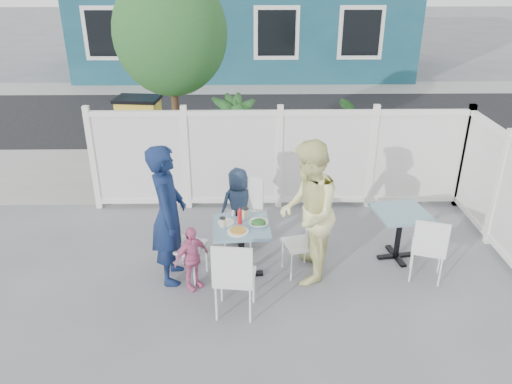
{
  "coord_description": "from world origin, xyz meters",
  "views": [
    {
      "loc": [
        -0.38,
        -4.87,
        3.65
      ],
      "look_at": [
        -0.29,
        0.83,
        0.99
      ],
      "focal_mm": 35.0,
      "sensor_mm": 36.0,
      "label": 1
    }
  ],
  "objects_px": {
    "chair_back": "(245,207)",
    "man": "(168,215)",
    "spare_table": "(400,222)",
    "woman": "(308,213)",
    "utility_cabinet": "(141,136)",
    "chair_near": "(234,274)",
    "toddler": "(191,258)",
    "chair_right": "(305,238)",
    "main_table": "(241,237)",
    "boy": "(239,205)",
    "chair_left": "(181,239)"
  },
  "relations": [
    {
      "from": "chair_back",
      "to": "toddler",
      "type": "xyz_separation_m",
      "value": [
        -0.63,
        -1.05,
        -0.16
      ]
    },
    {
      "from": "man",
      "to": "chair_right",
      "type": "bearing_deg",
      "value": -89.45
    },
    {
      "from": "chair_near",
      "to": "boy",
      "type": "height_order",
      "value": "boy"
    },
    {
      "from": "chair_near",
      "to": "toddler",
      "type": "xyz_separation_m",
      "value": [
        -0.52,
        0.55,
        -0.15
      ]
    },
    {
      "from": "chair_back",
      "to": "chair_near",
      "type": "relative_size",
      "value": 1.02
    },
    {
      "from": "spare_table",
      "to": "woman",
      "type": "xyz_separation_m",
      "value": [
        -1.27,
        -0.42,
        0.36
      ]
    },
    {
      "from": "chair_back",
      "to": "woman",
      "type": "relative_size",
      "value": 0.55
    },
    {
      "from": "chair_near",
      "to": "man",
      "type": "xyz_separation_m",
      "value": [
        -0.8,
        0.78,
        0.32
      ]
    },
    {
      "from": "utility_cabinet",
      "to": "man",
      "type": "bearing_deg",
      "value": -67.85
    },
    {
      "from": "chair_near",
      "to": "spare_table",
      "type": "bearing_deg",
      "value": 35.65
    },
    {
      "from": "utility_cabinet",
      "to": "woman",
      "type": "xyz_separation_m",
      "value": [
        2.7,
        -3.58,
        0.23
      ]
    },
    {
      "from": "spare_table",
      "to": "man",
      "type": "relative_size",
      "value": 0.43
    },
    {
      "from": "chair_right",
      "to": "man",
      "type": "bearing_deg",
      "value": 78.42
    },
    {
      "from": "main_table",
      "to": "chair_right",
      "type": "bearing_deg",
      "value": 7.04
    },
    {
      "from": "main_table",
      "to": "boy",
      "type": "xyz_separation_m",
      "value": [
        -0.05,
        0.93,
        -0.02
      ]
    },
    {
      "from": "main_table",
      "to": "chair_near",
      "type": "relative_size",
      "value": 0.76
    },
    {
      "from": "spare_table",
      "to": "toddler",
      "type": "distance_m",
      "value": 2.75
    },
    {
      "from": "utility_cabinet",
      "to": "chair_near",
      "type": "xyz_separation_m",
      "value": [
        1.83,
        -4.35,
        -0.11
      ]
    },
    {
      "from": "chair_near",
      "to": "main_table",
      "type": "bearing_deg",
      "value": 91.44
    },
    {
      "from": "spare_table",
      "to": "chair_left",
      "type": "relative_size",
      "value": 0.82
    },
    {
      "from": "man",
      "to": "chair_left",
      "type": "bearing_deg",
      "value": -80.01
    },
    {
      "from": "man",
      "to": "woman",
      "type": "relative_size",
      "value": 0.98
    },
    {
      "from": "spare_table",
      "to": "boy",
      "type": "xyz_separation_m",
      "value": [
        -2.12,
        0.53,
        0.01
      ]
    },
    {
      "from": "spare_table",
      "to": "chair_near",
      "type": "bearing_deg",
      "value": -151.05
    },
    {
      "from": "toddler",
      "to": "utility_cabinet",
      "type": "bearing_deg",
      "value": 66.35
    },
    {
      "from": "chair_near",
      "to": "boy",
      "type": "relative_size",
      "value": 0.89
    },
    {
      "from": "chair_right",
      "to": "boy",
      "type": "bearing_deg",
      "value": 29.94
    },
    {
      "from": "utility_cabinet",
      "to": "toddler",
      "type": "xyz_separation_m",
      "value": [
        1.3,
        -3.8,
        -0.26
      ]
    },
    {
      "from": "main_table",
      "to": "toddler",
      "type": "relative_size",
      "value": 0.88
    },
    {
      "from": "chair_left",
      "to": "chair_right",
      "type": "relative_size",
      "value": 1.09
    },
    {
      "from": "spare_table",
      "to": "chair_right",
      "type": "xyz_separation_m",
      "value": [
        -1.28,
        -0.3,
        -0.05
      ]
    },
    {
      "from": "boy",
      "to": "utility_cabinet",
      "type": "bearing_deg",
      "value": -77.16
    },
    {
      "from": "chair_back",
      "to": "spare_table",
      "type": "bearing_deg",
      "value": -168.57
    },
    {
      "from": "chair_back",
      "to": "toddler",
      "type": "relative_size",
      "value": 1.18
    },
    {
      "from": "utility_cabinet",
      "to": "chair_near",
      "type": "height_order",
      "value": "utility_cabinet"
    },
    {
      "from": "boy",
      "to": "spare_table",
      "type": "bearing_deg",
      "value": 143.79
    },
    {
      "from": "main_table",
      "to": "chair_left",
      "type": "height_order",
      "value": "chair_left"
    },
    {
      "from": "boy",
      "to": "toddler",
      "type": "xyz_separation_m",
      "value": [
        -0.55,
        -1.17,
        -0.13
      ]
    },
    {
      "from": "man",
      "to": "toddler",
      "type": "xyz_separation_m",
      "value": [
        0.28,
        -0.23,
        -0.47
      ]
    },
    {
      "from": "main_table",
      "to": "chair_near",
      "type": "xyz_separation_m",
      "value": [
        -0.07,
        -0.79,
        -0.0
      ]
    },
    {
      "from": "chair_back",
      "to": "man",
      "type": "height_order",
      "value": "man"
    },
    {
      "from": "main_table",
      "to": "spare_table",
      "type": "height_order",
      "value": "main_table"
    },
    {
      "from": "chair_back",
      "to": "boy",
      "type": "bearing_deg",
      "value": -30.11
    },
    {
      "from": "chair_right",
      "to": "man",
      "type": "relative_size",
      "value": 0.47
    },
    {
      "from": "chair_right",
      "to": "chair_near",
      "type": "bearing_deg",
      "value": 120.4
    },
    {
      "from": "boy",
      "to": "toddler",
      "type": "bearing_deg",
      "value": 42.72
    },
    {
      "from": "chair_back",
      "to": "woman",
      "type": "height_order",
      "value": "woman"
    },
    {
      "from": "chair_right",
      "to": "chair_near",
      "type": "xyz_separation_m",
      "value": [
        -0.86,
        -0.89,
        0.07
      ]
    },
    {
      "from": "chair_back",
      "to": "chair_near",
      "type": "distance_m",
      "value": 1.6
    },
    {
      "from": "main_table",
      "to": "chair_back",
      "type": "relative_size",
      "value": 0.75
    }
  ]
}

